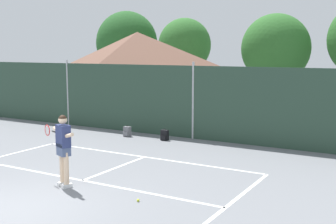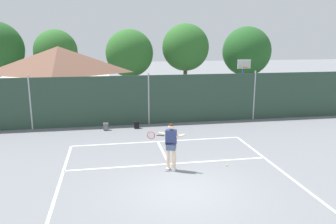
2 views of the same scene
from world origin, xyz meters
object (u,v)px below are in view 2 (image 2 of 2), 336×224
at_px(tennis_ball, 227,165).
at_px(backpack_grey, 106,127).
at_px(basketball_hoop, 243,78).
at_px(tennis_player, 171,142).
at_px(backpack_black, 137,125).

height_order(tennis_ball, backpack_grey, backpack_grey).
height_order(basketball_hoop, tennis_ball, basketball_hoop).
relative_size(basketball_hoop, tennis_ball, 53.79).
relative_size(tennis_player, backpack_grey, 4.01).
bearing_deg(backpack_black, basketball_hoop, 21.35).
bearing_deg(tennis_player, basketball_hoop, 54.14).
bearing_deg(backpack_grey, tennis_ball, -52.83).
bearing_deg(tennis_ball, backpack_black, 115.50).
relative_size(tennis_player, tennis_ball, 28.10).
distance_m(tennis_player, backpack_grey, 6.73).
bearing_deg(backpack_black, tennis_ball, -64.50).
bearing_deg(basketball_hoop, backpack_grey, -161.80).
relative_size(basketball_hoop, tennis_player, 1.91).
xyz_separation_m(tennis_player, tennis_ball, (2.26, 0.01, -1.08)).
bearing_deg(tennis_ball, backpack_grey, 127.17).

